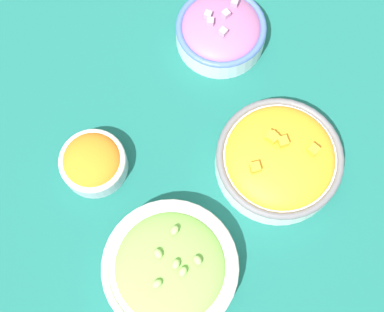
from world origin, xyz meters
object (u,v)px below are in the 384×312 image
bowl_carrots (93,162)px  bowl_red_onion (221,30)px  bowl_squash (279,159)px  bowl_lettuce (170,268)px

bowl_carrots → bowl_red_onion: bowl_red_onion is taller
bowl_squash → bowl_carrots: bearing=138.3°
bowl_red_onion → bowl_lettuce: bearing=-143.7°
bowl_lettuce → bowl_carrots: bearing=84.8°
bowl_lettuce → bowl_red_onion: bearing=36.3°
bowl_carrots → bowl_lettuce: 0.22m
bowl_carrots → bowl_lettuce: size_ratio=0.53×
bowl_squash → bowl_lettuce: (-0.25, -0.01, 0.00)m
bowl_squash → bowl_red_onion: bowl_squash is taller
bowl_red_onion → bowl_lettuce: size_ratio=0.77×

